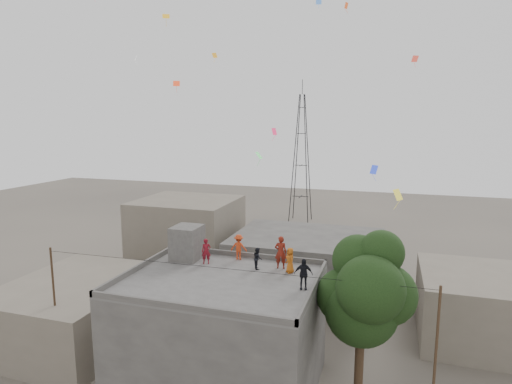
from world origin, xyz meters
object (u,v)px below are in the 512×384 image
Objects in this scene: stair_head_box at (187,243)px; person_red_adult at (281,252)px; tree at (366,292)px; person_dark_adult at (303,274)px; transmission_tower at (301,159)px.

stair_head_box is 5.78m from person_red_adult.
tree is at bearing -10.74° from stair_head_box.
person_dark_adult is at bearing 111.45° from person_red_adult.
tree is at bearing -1.88° from person_dark_adult.
person_red_adult is 1.19× the size of person_dark_adult.
person_dark_adult is (1.81, -2.60, -0.15)m from person_red_adult.
transmission_tower is 40.90m from person_dark_adult.
person_dark_adult is at bearing -169.29° from tree.
stair_head_box reaches higher than person_dark_adult.
stair_head_box is at bearing 169.26° from tree.
tree is 5.83× the size of person_dark_adult.
transmission_tower is (-11.37, 39.40, 2.97)m from tree.
tree is 5.29m from person_red_adult.
transmission_tower is at bearing 106.09° from tree.
tree is 3.13m from person_dark_adult.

